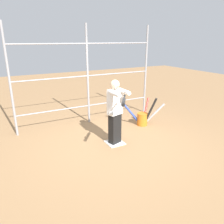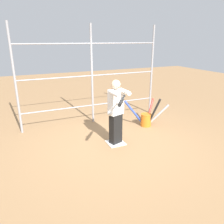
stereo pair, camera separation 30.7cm
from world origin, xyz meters
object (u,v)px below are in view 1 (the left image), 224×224
baseball_bat_swinging (124,101)px  bat_bucket (143,117)px  batter (115,110)px  softball_in_flight (111,113)px

baseball_bat_swinging → bat_bucket: (-1.57, -1.49, -1.06)m
batter → bat_bucket: size_ratio=1.42×
softball_in_flight → bat_bucket: 2.20m
batter → softball_in_flight: bearing=54.2°
batter → softball_in_flight: 0.69m
baseball_bat_swinging → softball_in_flight: (0.11, -0.28, -0.31)m
baseball_bat_swinging → softball_in_flight: size_ratio=7.73×
batter → softball_in_flight: (0.39, 0.54, 0.16)m
baseball_bat_swinging → bat_bucket: 2.41m
baseball_bat_swinging → bat_bucket: size_ratio=0.69×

